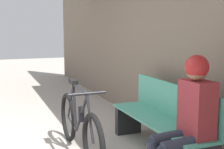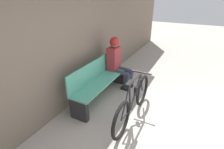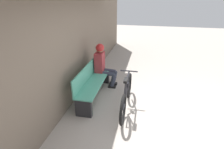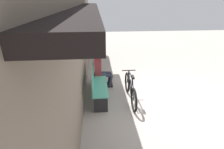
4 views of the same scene
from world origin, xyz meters
name	(u,v)px [view 2 (image 2 of 4)]	position (x,y,z in m)	size (l,w,h in m)	color
ground_plane	(191,147)	(0.00, 0.00, 0.00)	(24.00, 24.00, 0.00)	#ADA399
storefront_wall	(57,23)	(0.00, 2.38, 1.66)	(12.00, 0.56, 3.20)	#756656
park_bench_near	(99,81)	(0.58, 1.95, 0.39)	(1.72, 0.42, 0.83)	#51A88E
bicycle	(133,102)	(0.25, 1.05, 0.35)	(1.67, 0.40, 0.86)	black
person_seated	(117,59)	(1.23, 1.85, 0.70)	(0.34, 0.59, 1.23)	#2D3342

